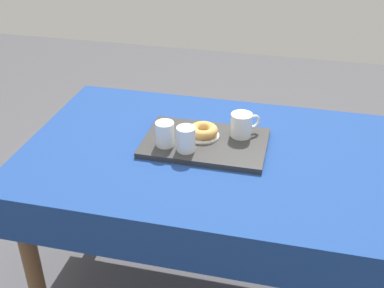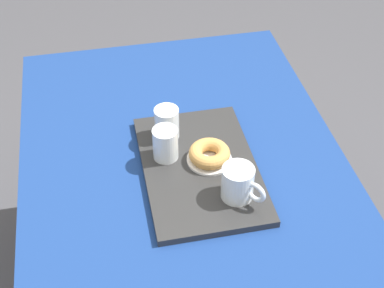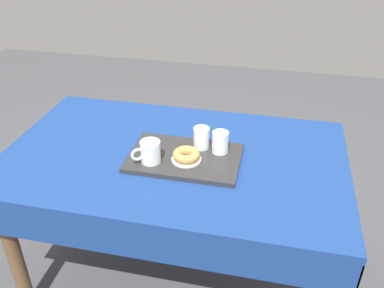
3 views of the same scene
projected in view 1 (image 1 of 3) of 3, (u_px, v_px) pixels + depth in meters
name	position (u px, v px, depth m)	size (l,w,h in m)	color
dining_table	(217.00, 174.00, 1.82)	(1.43, 0.88, 0.73)	navy
serving_tray	(205.00, 143.00, 1.80)	(0.45, 0.30, 0.02)	#2D2D2D
tea_mug_left	(242.00, 125.00, 1.81)	(0.11, 0.10, 0.09)	white
water_glass_near	(186.00, 140.00, 1.72)	(0.07, 0.07, 0.09)	white
water_glass_far	(165.00, 135.00, 1.75)	(0.07, 0.07, 0.09)	white
donut_plate_left	(203.00, 135.00, 1.82)	(0.12, 0.12, 0.01)	white
sugar_donut_left	(203.00, 130.00, 1.81)	(0.11, 0.11, 0.04)	tan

